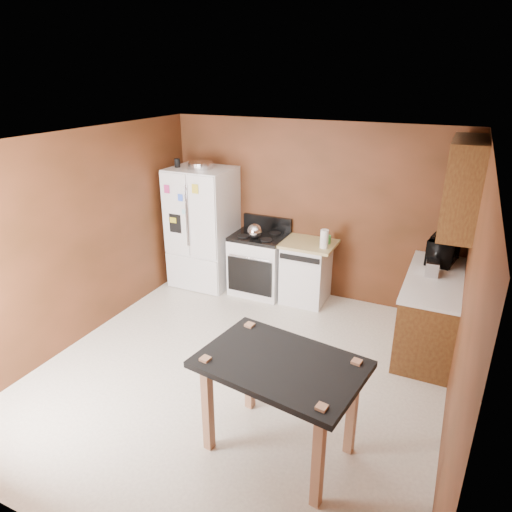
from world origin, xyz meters
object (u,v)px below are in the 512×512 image
Objects in this scene: microwave at (443,250)px; island at (280,375)px; paper_towel at (324,239)px; refrigerator at (203,228)px; toaster at (432,268)px; pen_cup at (177,163)px; roasting_pan at (201,165)px; green_canister at (327,239)px; dishwasher at (306,271)px; kettle at (255,231)px; gas_range at (259,263)px.

island is (-1.02, -2.83, -0.27)m from microwave.
paper_towel is at bearing 106.14° from microwave.
paper_towel is at bearing -0.70° from refrigerator.
pen_cup is at bearing 171.95° from toaster.
paper_towel is at bearing -0.53° from roasting_pan.
island is at bearing -80.28° from paper_towel.
green_canister reaches higher than dishwasher.
roasting_pan is 0.40× the size of dishwasher.
island is at bearing 170.67° from microwave.
kettle is at bearing -175.70° from paper_towel.
paper_towel reaches higher than island.
gas_range is at bearing 117.65° from island.
kettle is 0.24× the size of dishwasher.
island reaches higher than dishwasher.
microwave reaches higher than gas_range.
green_canister is at bearing 99.33° from island.
paper_towel is at bearing -21.89° from dishwasher.
island is at bearing -62.35° from gas_range.
microwave is at bearing 1.30° from dishwasher.
kettle is at bearing -0.63° from pen_cup.
toaster reaches higher than green_canister.
kettle is 0.12× the size of refrigerator.
toaster is (3.28, -0.34, -0.86)m from roasting_pan.
microwave reaches higher than dishwasher.
pen_cup is 3.91m from island.
paper_towel is 0.18× the size of island.
kettle reaches higher than green_canister.
paper_towel is (2.23, 0.06, -0.84)m from pen_cup.
pen_cup is at bearing -178.44° from paper_towel.
pen_cup reaches higher than refrigerator.
paper_towel is at bearing 4.30° from kettle.
island is (2.34, -2.70, -1.07)m from roasting_pan.
green_canister is 1.50m from toaster.
island is (-0.94, -2.35, -0.21)m from toaster.
refrigerator is (-0.01, 0.01, -0.94)m from roasting_pan.
green_canister is 2.92m from island.
pen_cup is (-0.35, -0.08, 0.02)m from roasting_pan.
roasting_pan is 2.08m from green_canister.
gas_range reaches higher than dishwasher.
refrigerator is at bearing 170.08° from toaster.
dishwasher is at bearing 3.21° from roasting_pan.
island is (1.45, -2.61, -0.23)m from kettle.
pen_cup is 0.14× the size of dishwasher.
roasting_pan is 0.94m from refrigerator.
toaster is 3.31m from refrigerator.
kettle is 1.01m from green_canister.
roasting_pan is at bearing 130.97° from island.
green_canister is 0.13× the size of dishwasher.
microwave reaches higher than kettle.
toaster is (1.41, -0.52, 0.04)m from green_canister.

